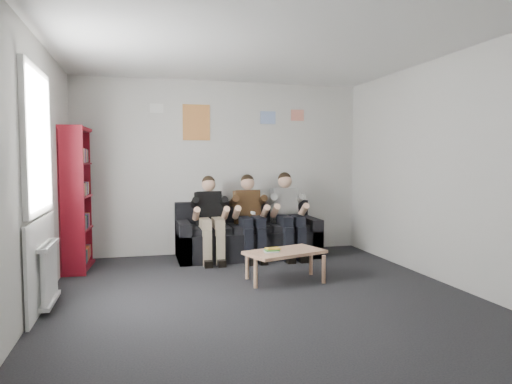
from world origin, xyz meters
TOP-DOWN VIEW (x-y plane):
  - room_shell at (0.00, 0.00)m, footprint 5.00×5.00m
  - sofa at (0.31, 2.10)m, footprint 2.12×0.87m
  - bookshelf at (-2.08, 1.86)m, footprint 0.29×0.86m
  - coffee_table at (0.43, 0.58)m, footprint 0.93×0.51m
  - game_cases at (0.26, 0.56)m, footprint 0.20×0.17m
  - person_left at (-0.28, 1.90)m, footprint 0.37×0.79m
  - person_middle at (0.31, 1.90)m, footprint 0.38×0.81m
  - person_right at (0.90, 1.90)m, footprint 0.39×0.84m
  - radiator at (-2.15, 0.20)m, footprint 0.10×0.64m
  - window at (-2.22, 0.20)m, footprint 0.05×1.30m
  - poster_large at (-0.40, 2.49)m, footprint 0.42×0.01m
  - poster_blue at (0.75, 2.49)m, footprint 0.25×0.01m
  - poster_pink at (1.25, 2.49)m, footprint 0.22×0.01m
  - poster_sign at (-1.00, 2.49)m, footprint 0.20×0.01m

SIDE VIEW (x-z plane):
  - sofa at x=0.31m, z-range -0.11..0.70m
  - coffee_table at x=0.43m, z-range 0.14..0.51m
  - radiator at x=-2.15m, z-range 0.05..0.65m
  - game_cases at x=0.26m, z-range 0.37..0.41m
  - person_left at x=-0.28m, z-range 0.00..1.24m
  - person_middle at x=0.31m, z-range 0.00..1.26m
  - person_right at x=0.90m, z-range 0.00..1.28m
  - bookshelf at x=-2.08m, z-range 0.00..1.91m
  - window at x=-2.22m, z-range -0.15..2.21m
  - room_shell at x=0.00m, z-range -1.15..3.85m
  - poster_large at x=-0.40m, z-range 1.77..2.32m
  - poster_blue at x=0.75m, z-range 2.05..2.25m
  - poster_pink at x=1.25m, z-range 2.11..2.29m
  - poster_sign at x=-1.00m, z-range 2.18..2.32m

